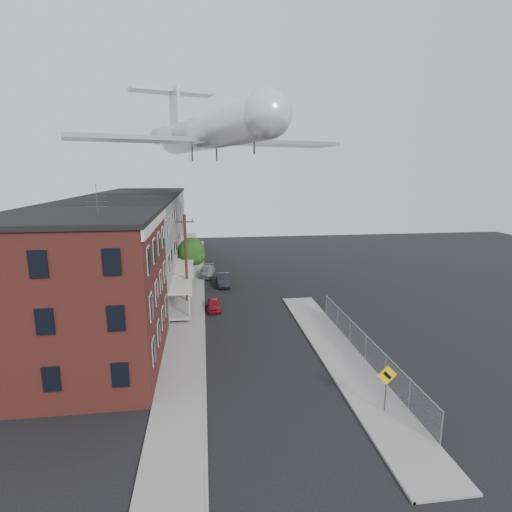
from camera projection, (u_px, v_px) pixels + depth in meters
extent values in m
plane|color=black|center=(280.00, 410.00, 21.96)|extent=(120.00, 120.00, 0.00)
cube|color=gray|center=(191.00, 289.00, 44.52)|extent=(3.00, 62.00, 0.12)
cube|color=gray|center=(339.00, 355.00, 28.47)|extent=(3.00, 26.00, 0.12)
cube|color=gray|center=(204.00, 288.00, 44.70)|extent=(0.15, 62.00, 0.14)
cube|color=gray|center=(320.00, 356.00, 28.29)|extent=(0.15, 26.00, 0.14)
cube|color=#381912|center=(81.00, 294.00, 26.18)|extent=(10.00, 12.00, 10.00)
cube|color=black|center=(73.00, 216.00, 25.11)|extent=(10.30, 12.30, 0.30)
cube|color=beige|center=(156.00, 221.00, 25.86)|extent=(0.16, 12.20, 0.60)
cylinder|color=#515156|center=(97.00, 202.00, 23.22)|extent=(0.04, 0.04, 2.00)
cube|color=slate|center=(112.00, 262.00, 35.39)|extent=(10.00, 7.00, 10.00)
cube|color=black|center=(108.00, 204.00, 34.33)|extent=(10.25, 7.00, 0.30)
cube|color=gray|center=(182.00, 307.00, 37.07)|extent=(1.80, 6.40, 0.25)
cube|color=beige|center=(181.00, 284.00, 36.61)|extent=(1.90, 6.50, 0.15)
cube|color=#756E5D|center=(127.00, 248.00, 42.18)|extent=(10.00, 7.00, 10.00)
cube|color=black|center=(123.00, 199.00, 41.12)|extent=(10.25, 7.00, 0.30)
cube|color=gray|center=(185.00, 286.00, 43.86)|extent=(1.80, 6.40, 0.25)
cube|color=beige|center=(184.00, 267.00, 43.40)|extent=(1.90, 6.50, 0.15)
cube|color=slate|center=(137.00, 237.00, 48.97)|extent=(10.00, 7.00, 10.00)
cube|color=black|center=(135.00, 195.00, 47.91)|extent=(10.25, 7.00, 0.30)
cube|color=gray|center=(187.00, 271.00, 50.65)|extent=(1.80, 6.40, 0.25)
cube|color=beige|center=(187.00, 254.00, 50.19)|extent=(1.90, 6.50, 0.15)
cube|color=#756E5D|center=(145.00, 229.00, 55.76)|extent=(10.00, 7.00, 10.00)
cube|color=black|center=(143.00, 192.00, 54.70)|extent=(10.25, 7.00, 0.30)
cube|color=gray|center=(189.00, 259.00, 57.44)|extent=(1.80, 6.40, 0.25)
cube|color=beige|center=(188.00, 244.00, 56.98)|extent=(1.90, 6.50, 0.15)
cube|color=slate|center=(151.00, 223.00, 62.55)|extent=(10.00, 7.00, 10.00)
cube|color=black|center=(149.00, 190.00, 61.49)|extent=(10.25, 7.00, 0.30)
cube|color=gray|center=(190.00, 250.00, 64.23)|extent=(1.80, 6.40, 0.25)
cube|color=beige|center=(190.00, 236.00, 63.77)|extent=(1.90, 6.50, 0.15)
cylinder|color=gray|center=(442.00, 429.00, 18.78)|extent=(0.06, 0.06, 1.90)
cylinder|color=gray|center=(410.00, 395.00, 21.69)|extent=(0.06, 0.06, 1.90)
cylinder|color=gray|center=(385.00, 369.00, 24.60)|extent=(0.06, 0.06, 1.90)
cylinder|color=gray|center=(366.00, 348.00, 27.51)|extent=(0.06, 0.06, 1.90)
cylinder|color=gray|center=(350.00, 331.00, 30.42)|extent=(0.06, 0.06, 1.90)
cylinder|color=gray|center=(337.00, 317.00, 33.33)|extent=(0.06, 0.06, 1.90)
cylinder|color=gray|center=(326.00, 305.00, 36.24)|extent=(0.06, 0.06, 1.90)
cube|color=gray|center=(366.00, 336.00, 27.33)|extent=(0.04, 18.00, 0.04)
cube|color=gray|center=(366.00, 348.00, 27.51)|extent=(0.02, 18.00, 1.80)
cylinder|color=#515156|center=(386.00, 391.00, 21.44)|extent=(0.07, 0.07, 2.60)
cube|color=yellow|center=(387.00, 375.00, 21.21)|extent=(1.10, 0.03, 1.10)
cube|color=black|center=(387.00, 375.00, 21.19)|extent=(0.52, 0.02, 0.52)
cylinder|color=black|center=(186.00, 262.00, 37.77)|extent=(0.26, 0.26, 9.00)
cube|color=black|center=(185.00, 222.00, 36.99)|extent=(1.80, 0.12, 0.12)
cylinder|color=black|center=(177.00, 220.00, 36.86)|extent=(0.08, 0.08, 0.25)
cylinder|color=black|center=(192.00, 220.00, 37.04)|extent=(0.08, 0.08, 0.25)
cylinder|color=black|center=(192.00, 270.00, 48.18)|extent=(0.24, 0.24, 2.40)
sphere|color=#1C4011|center=(191.00, 251.00, 47.68)|extent=(3.20, 3.20, 3.20)
sphere|color=#1C4011|center=(196.00, 256.00, 47.57)|extent=(2.24, 2.24, 2.24)
imported|color=maroon|center=(214.00, 305.00, 37.76)|extent=(1.34, 3.20, 1.08)
imported|color=black|center=(223.00, 280.00, 45.97)|extent=(1.55, 4.18, 1.37)
imported|color=gray|center=(207.00, 271.00, 50.11)|extent=(2.23, 4.50, 1.26)
cylinder|color=silver|center=(207.00, 131.00, 40.98)|extent=(11.77, 27.17, 3.65)
sphere|color=silver|center=(267.00, 114.00, 28.88)|extent=(3.65, 3.65, 3.65)
cone|color=silver|center=(175.00, 141.00, 53.09)|extent=(4.51, 4.36, 3.65)
cube|color=#939399|center=(213.00, 142.00, 39.71)|extent=(27.52, 12.86, 0.40)
cylinder|color=#939399|center=(161.00, 136.00, 48.37)|extent=(3.12, 4.90, 1.82)
cylinder|color=#939399|center=(204.00, 137.00, 50.65)|extent=(3.12, 4.90, 1.82)
cube|color=silver|center=(175.00, 115.00, 51.93)|extent=(1.59, 4.21, 6.38)
cube|color=#939399|center=(172.00, 92.00, 52.33)|extent=(11.22, 6.11, 0.28)
cylinder|color=#515156|center=(254.00, 145.00, 31.32)|extent=(0.18, 0.18, 1.37)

